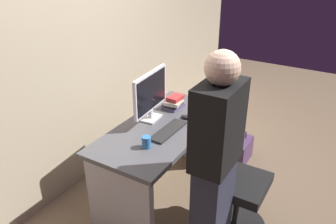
# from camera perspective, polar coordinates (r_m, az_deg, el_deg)

# --- Properties ---
(ground_plane) EXTENTS (9.00, 9.00, 0.00)m
(ground_plane) POSITION_cam_1_polar(r_m,az_deg,el_deg) (3.44, -0.73, -13.00)
(ground_plane) COLOR brown
(wall_back) EXTENTS (6.40, 0.10, 3.00)m
(wall_back) POSITION_cam_1_polar(r_m,az_deg,el_deg) (3.28, -14.55, 13.58)
(wall_back) COLOR tan
(wall_back) RESTS_ON ground
(desk) EXTENTS (1.46, 0.70, 0.73)m
(desk) POSITION_cam_1_polar(r_m,az_deg,el_deg) (3.14, -0.79, -5.87)
(desk) COLOR #4C4C51
(desk) RESTS_ON ground
(office_chair) EXTENTS (0.52, 0.52, 0.94)m
(office_chair) POSITION_cam_1_polar(r_m,az_deg,el_deg) (2.88, 10.74, -11.76)
(office_chair) COLOR black
(office_chair) RESTS_ON ground
(person_at_desk) EXTENTS (0.40, 0.24, 1.64)m
(person_at_desk) POSITION_cam_1_polar(r_m,az_deg,el_deg) (2.35, 7.94, -8.72)
(person_at_desk) COLOR #262838
(person_at_desk) RESTS_ON ground
(monitor) EXTENTS (0.54, 0.15, 0.46)m
(monitor) POSITION_cam_1_polar(r_m,az_deg,el_deg) (3.04, -2.94, 3.13)
(monitor) COLOR silver
(monitor) RESTS_ON desk
(keyboard) EXTENTS (0.43, 0.14, 0.02)m
(keyboard) POSITION_cam_1_polar(r_m,az_deg,el_deg) (2.93, 0.06, -3.17)
(keyboard) COLOR #262626
(keyboard) RESTS_ON desk
(mouse) EXTENTS (0.06, 0.10, 0.03)m
(mouse) POSITION_cam_1_polar(r_m,az_deg,el_deg) (3.15, 3.04, -0.84)
(mouse) COLOR black
(mouse) RESTS_ON desk
(cup_near_keyboard) EXTENTS (0.07, 0.07, 0.10)m
(cup_near_keyboard) POSITION_cam_1_polar(r_m,az_deg,el_deg) (2.70, -3.66, -5.06)
(cup_near_keyboard) COLOR #3372B2
(cup_near_keyboard) RESTS_ON desk
(book_stack) EXTENTS (0.21, 0.17, 0.12)m
(book_stack) POSITION_cam_1_polar(r_m,az_deg,el_deg) (3.34, 1.00, 1.62)
(book_stack) COLOR #594C72
(book_stack) RESTS_ON desk
(cell_phone) EXTENTS (0.12, 0.16, 0.01)m
(cell_phone) POSITION_cam_1_polar(r_m,az_deg,el_deg) (3.29, 5.97, 0.05)
(cell_phone) COLOR black
(cell_phone) RESTS_ON desk
(handbag) EXTENTS (0.34, 0.14, 0.38)m
(handbag) POSITION_cam_1_polar(r_m,az_deg,el_deg) (3.85, 12.35, -6.37)
(handbag) COLOR #4C3356
(handbag) RESTS_ON ground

